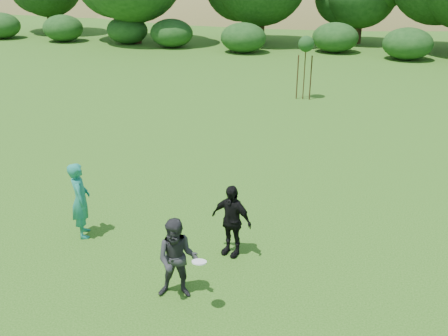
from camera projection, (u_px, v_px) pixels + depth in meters
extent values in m
plane|color=#19470C|center=(188.00, 270.00, 10.48)|extent=(120.00, 120.00, 0.00)
imported|color=#1B7B67|center=(80.00, 200.00, 11.46)|extent=(0.71, 0.80, 1.83)
imported|color=#28292B|center=(177.00, 259.00, 9.38)|extent=(0.91, 0.77, 1.66)
imported|color=black|center=(231.00, 220.00, 10.76)|extent=(1.05, 0.68, 1.66)
cylinder|color=white|center=(199.00, 262.00, 8.85)|extent=(0.27, 0.27, 0.08)
cylinder|color=#3D2918|center=(304.00, 72.00, 22.44)|extent=(0.05, 0.05, 2.50)
sphere|color=#1B4318|center=(306.00, 44.00, 21.95)|extent=(0.70, 0.70, 0.70)
cylinder|color=#3E2A18|center=(297.00, 77.00, 22.61)|extent=(0.06, 0.06, 2.00)
cylinder|color=#352415|center=(311.00, 78.00, 22.47)|extent=(0.06, 0.06, 2.00)
ellipsoid|color=olive|center=(180.00, 73.00, 83.30)|extent=(110.00, 70.00, 44.00)
ellipsoid|color=olive|center=(291.00, 68.00, 66.28)|extent=(80.00, 50.00, 28.00)
cylinder|color=#3A2616|center=(51.00, 17.00, 41.74)|extent=(0.65, 0.65, 2.62)
cylinder|color=#3A2616|center=(135.00, 21.00, 36.89)|extent=(0.73, 0.73, 3.15)
cylinder|color=#3A2616|center=(260.00, 24.00, 36.66)|extent=(0.68, 0.68, 2.80)
cylinder|color=#3A2616|center=(358.00, 28.00, 36.92)|extent=(0.60, 0.60, 2.27)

